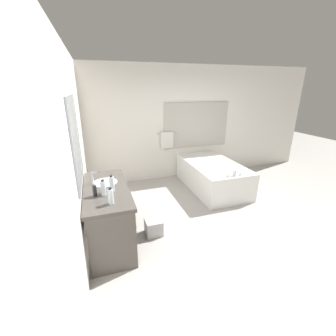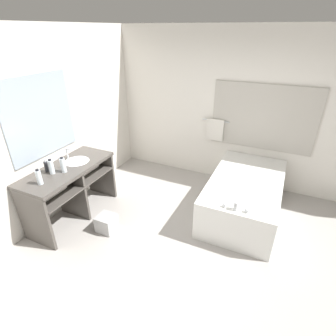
{
  "view_description": "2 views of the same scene",
  "coord_description": "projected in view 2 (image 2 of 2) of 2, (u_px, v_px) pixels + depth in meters",
  "views": [
    {
      "loc": [
        -1.95,
        -2.94,
        2.2
      ],
      "look_at": [
        -0.73,
        0.77,
        0.78
      ],
      "focal_mm": 24.0,
      "sensor_mm": 36.0,
      "label": 1
    },
    {
      "loc": [
        0.83,
        -2.34,
        2.63
      ],
      "look_at": [
        -0.58,
        0.71,
        0.82
      ],
      "focal_mm": 28.0,
      "sensor_mm": 36.0,
      "label": 2
    }
  ],
  "objects": [
    {
      "name": "wall_back_with_blinds",
      "position": [
        235.0,
        111.0,
        4.57
      ],
      "size": [
        7.4,
        0.13,
        2.7
      ],
      "color": "white",
      "rests_on": "ground_plane"
    },
    {
      "name": "sink_faucet",
      "position": [
        67.0,
        154.0,
        3.95
      ],
      "size": [
        0.09,
        0.04,
        0.18
      ],
      "color": "silver",
      "rests_on": "vanity_counter"
    },
    {
      "name": "water_bottle_3",
      "position": [
        63.0,
        165.0,
        3.58
      ],
      "size": [
        0.07,
        0.07,
        0.23
      ],
      "color": "white",
      "rests_on": "vanity_counter"
    },
    {
      "name": "vanity_counter",
      "position": [
        71.0,
        180.0,
        3.89
      ],
      "size": [
        0.62,
        1.42,
        0.86
      ],
      "color": "#4C4742",
      "rests_on": "ground_plane"
    },
    {
      "name": "water_bottle_1",
      "position": [
        51.0,
        167.0,
        3.55
      ],
      "size": [
        0.07,
        0.07,
        0.22
      ],
      "color": "white",
      "rests_on": "vanity_counter"
    },
    {
      "name": "waste_bin",
      "position": [
        107.0,
        223.0,
        3.81
      ],
      "size": [
        0.26,
        0.26,
        0.25
      ],
      "color": "#B2B2B2",
      "rests_on": "ground_plane"
    },
    {
      "name": "bathtub",
      "position": [
        244.0,
        194.0,
        4.1
      ],
      "size": [
        1.04,
        1.86,
        0.72
      ],
      "color": "white",
      "rests_on": "ground_plane"
    },
    {
      "name": "water_bottle_2",
      "position": [
        39.0,
        177.0,
        3.31
      ],
      "size": [
        0.07,
        0.07,
        0.21
      ],
      "color": "white",
      "rests_on": "vanity_counter"
    },
    {
      "name": "ground_plane",
      "position": [
        185.0,
        255.0,
        3.43
      ],
      "size": [
        16.0,
        16.0,
        0.0
      ],
      "primitive_type": "plane",
      "color": "#A8A39E",
      "rests_on": "ground"
    },
    {
      "name": "wall_left_with_mirror",
      "position": [
        38.0,
        132.0,
        3.61
      ],
      "size": [
        0.08,
        7.4,
        2.7
      ],
      "color": "white",
      "rests_on": "ground_plane"
    },
    {
      "name": "soap_dispenser",
      "position": [
        46.0,
        166.0,
        3.61
      ],
      "size": [
        0.05,
        0.05,
        0.18
      ],
      "color": "#28282D",
      "rests_on": "vanity_counter"
    }
  ]
}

